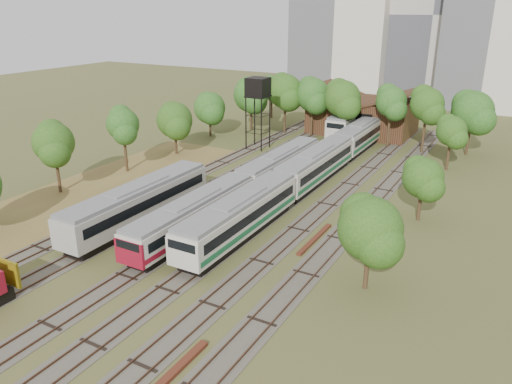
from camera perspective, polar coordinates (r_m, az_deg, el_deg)
The scene contains 16 objects.
ground at distance 37.52m, azimuth -15.66°, elevation -12.26°, with size 240.00×240.00×0.00m, color #475123.
dry_grass_patch at distance 54.62m, azimuth -23.40°, elevation -2.52°, with size 14.00×60.00×0.04m, color brown.
tracks at distance 56.03m, azimuth 1.80°, elevation -0.16°, with size 24.60×80.00×0.19m.
railcar_red_set at distance 52.62m, azimuth -1.56°, elevation 0.54°, with size 2.82×34.58×3.49m.
railcar_green_set at distance 59.61m, azimuth 6.84°, elevation 3.01°, with size 3.09×52.08×3.83m.
railcar_rear at distance 83.45m, azimuth 10.98°, elevation 7.94°, with size 3.28×16.08×4.06m.
old_grey_coach at distance 48.97m, azimuth -13.24°, elevation -1.24°, with size 3.15×18.00×3.90m.
water_tower at distance 72.38m, azimuth 0.22°, elevation 11.68°, with size 2.97×2.97×10.30m.
rail_pile_near at distance 30.29m, azimuth -10.41°, elevation -20.49°, with size 0.52×7.82×0.26m, color #5D2A1A.
rail_pile_far at distance 45.45m, azimuth 6.74°, elevation -5.34°, with size 0.44×7.03×0.23m, color #5D2A1A.
maintenance_shed at distance 84.90m, azimuth 12.11°, elevation 8.60°, with size 16.45×11.55×7.58m.
tree_band_left at distance 67.22m, azimuth -12.22°, elevation 7.53°, with size 7.84×72.10×8.36m.
tree_band_far at distance 78.27m, azimuth 9.82°, elevation 10.43°, with size 39.98×8.02×9.60m.
tree_band_right at distance 47.77m, azimuth 17.48°, elevation 1.17°, with size 4.93×37.23×7.23m.
tower_left at distance 123.69m, azimuth 10.42°, elevation 20.79°, with size 22.00×16.00×42.00m, color beige.
tower_centre at distance 123.43m, azimuth 20.40°, elevation 18.51°, with size 20.00×18.00×36.00m, color #B6AEA5.
Camera 1 is at (23.44, -21.54, 19.86)m, focal length 35.00 mm.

